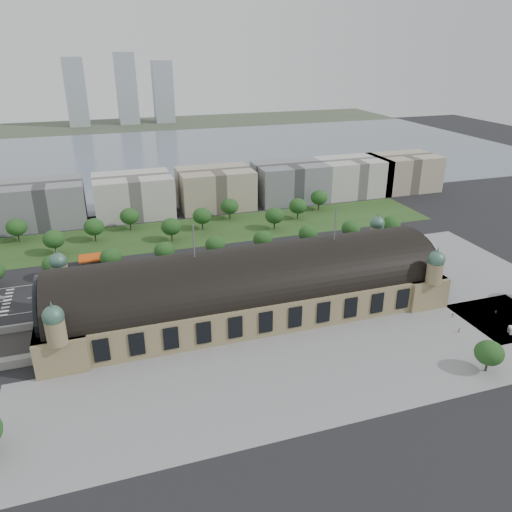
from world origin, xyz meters
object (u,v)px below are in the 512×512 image
object	(u,v)px
traffic_car_2	(72,293)
parked_car_2	(82,308)
parked_car_1	(82,309)
parked_car_4	(137,300)
bus_mid	(246,271)
pedestrian_1	(459,330)
bus_west	(237,278)
pedestrian_0	(453,316)
parked_car_6	(171,294)
pedestrian_2	(496,312)
parked_car_3	(94,304)
parked_car_0	(50,308)
traffic_car_3	(117,275)
parked_car_5	(192,292)
traffic_car_6	(376,256)
bus_east	(260,274)
petrol_station	(97,258)
traffic_car_5	(301,258)

from	to	relation	value
traffic_car_2	parked_car_2	world-z (taller)	parked_car_2
parked_car_1	parked_car_4	bearing A→B (deg)	66.18
parked_car_2	parked_car_1	bearing A→B (deg)	-118.40
bus_mid	pedestrian_1	xyz separation A→B (m)	(58.24, -70.30, -0.71)
parked_car_4	bus_west	distance (m)	43.98
pedestrian_0	parked_car_6	bearing A→B (deg)	169.02
parked_car_1	pedestrian_2	distance (m)	159.97
parked_car_3	pedestrian_0	xyz separation A→B (m)	(128.58, -51.57, 0.15)
bus_mid	traffic_car_2	bearing A→B (deg)	91.63
pedestrian_2	parked_car_2	bearing A→B (deg)	56.46
parked_car_0	bus_mid	world-z (taller)	bus_mid
traffic_car_3	parked_car_3	bearing A→B (deg)	154.09
parked_car_5	pedestrian_1	size ratio (longest dim) A/B	3.02
parked_car_0	parked_car_2	size ratio (longest dim) A/B	0.77
traffic_car_6	pedestrian_2	bearing A→B (deg)	19.36
traffic_car_6	bus_east	size ratio (longest dim) A/B	0.46
traffic_car_3	traffic_car_6	xyz separation A→B (m)	(120.57, -17.28, 0.06)
bus_mid	bus_east	distance (m)	6.86
traffic_car_2	petrol_station	bearing A→B (deg)	162.13
bus_west	pedestrian_1	xyz separation A→B (m)	(64.15, -65.30, -0.56)
parked_car_5	pedestrian_0	xyz separation A→B (m)	(90.06, -49.76, 0.08)
parked_car_6	petrol_station	bearing A→B (deg)	-179.06
parked_car_1	bus_east	size ratio (longest dim) A/B	0.42
petrol_station	traffic_car_3	size ratio (longest dim) A/B	3.18
pedestrian_2	pedestrian_1	bearing A→B (deg)	92.68
parked_car_5	parked_car_6	distance (m)	8.39
parked_car_3	bus_mid	world-z (taller)	bus_mid
parked_car_2	pedestrian_0	xyz separation A→B (m)	(133.11, -49.76, 0.05)
parked_car_5	parked_car_4	bearing A→B (deg)	-119.57
pedestrian_0	pedestrian_1	size ratio (longest dim) A/B	0.93
parked_car_0	parked_car_1	size ratio (longest dim) A/B	0.90
parked_car_0	parked_car_3	xyz separation A→B (m)	(16.67, -2.19, 0.00)
traffic_car_2	parked_car_6	xyz separation A→B (m)	(38.89, -13.61, 0.04)
parked_car_4	traffic_car_2	bearing A→B (deg)	-153.27
bus_west	pedestrian_0	bearing A→B (deg)	-130.20
bus_east	parked_car_6	bearing A→B (deg)	97.64
petrol_station	parked_car_6	distance (m)	51.11
parked_car_1	parked_car_2	bearing A→B (deg)	66.18
parked_car_1	pedestrian_0	world-z (taller)	pedestrian_0
traffic_car_3	pedestrian_1	distance (m)	142.39
bus_east	pedestrian_1	xyz separation A→B (m)	(53.54, -65.30, -0.63)
traffic_car_2	parked_car_2	bearing A→B (deg)	18.86
parked_car_0	pedestrian_1	bearing A→B (deg)	40.96
pedestrian_2	traffic_car_5	bearing A→B (deg)	21.36
bus_west	bus_mid	world-z (taller)	bus_mid
parked_car_3	parked_car_5	bearing A→B (deg)	66.21
traffic_car_3	pedestrian_0	xyz separation A→B (m)	(118.08, -76.66, 0.19)
parked_car_1	parked_car_4	world-z (taller)	parked_car_4
parked_car_0	parked_car_1	xyz separation A→B (m)	(11.82, -4.00, -0.04)
traffic_car_5	bus_east	distance (m)	27.91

